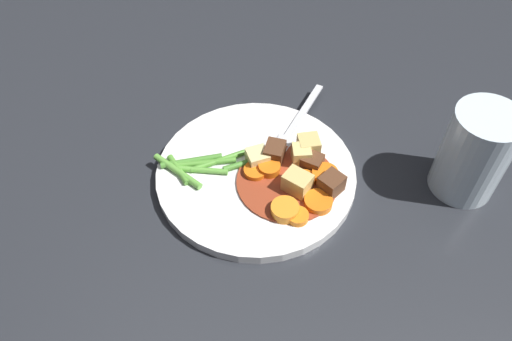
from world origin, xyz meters
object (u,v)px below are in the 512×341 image
carrot_slice_0 (252,171)px  dinner_plate (256,174)px  carrot_slice_2 (298,216)px  potato_chunk_0 (301,155)px  water_glass (474,153)px  potato_chunk_3 (254,157)px  meat_chunk_2 (274,152)px  carrot_slice_3 (305,180)px  carrot_slice_1 (324,178)px  fork (294,126)px  meat_chunk_1 (331,184)px  carrot_slice_5 (270,166)px  carrot_slice_6 (285,210)px  potato_chunk_2 (297,183)px  carrot_slice_4 (318,202)px  meat_chunk_0 (312,162)px  potato_chunk_1 (308,146)px

carrot_slice_0 → dinner_plate: bearing=53.2°
carrot_slice_0 → carrot_slice_2: bearing=-43.0°
potato_chunk_0 → water_glass: bearing=1.5°
potato_chunk_3 → meat_chunk_2: meat_chunk_2 is taller
carrot_slice_3 → carrot_slice_1: bearing=12.1°
carrot_slice_3 → fork: (-0.02, 0.10, -0.00)m
meat_chunk_1 → fork: size_ratio=0.16×
carrot_slice_2 → carrot_slice_5: (-0.04, 0.07, 0.00)m
carrot_slice_6 → potato_chunk_2: (0.01, 0.04, 0.01)m
carrot_slice_0 → meat_chunk_1: bearing=-6.7°
fork → water_glass: size_ratio=1.44×
potato_chunk_0 → water_glass: water_glass is taller
carrot_slice_4 → potato_chunk_3: bearing=147.6°
carrot_slice_4 → potato_chunk_3: size_ratio=1.31×
potato_chunk_0 → meat_chunk_0: potato_chunk_0 is taller
carrot_slice_2 → meat_chunk_0: (0.01, 0.08, 0.01)m
dinner_plate → water_glass: water_glass is taller
carrot_slice_3 → potato_chunk_1: size_ratio=0.98×
dinner_plate → potato_chunk_0: 0.06m
potato_chunk_1 → meat_chunk_2: potato_chunk_1 is taller
dinner_plate → carrot_slice_2: carrot_slice_2 is taller
meat_chunk_0 → fork: bearing=113.2°
carrot_slice_3 → meat_chunk_0: size_ratio=1.05×
carrot_slice_1 → meat_chunk_0: (-0.02, 0.02, 0.00)m
meat_chunk_1 → carrot_slice_4: bearing=-118.7°
potato_chunk_2 → meat_chunk_0: size_ratio=1.28×
carrot_slice_5 → carrot_slice_1: bearing=-7.9°
carrot_slice_5 → carrot_slice_6: 0.07m
meat_chunk_0 → dinner_plate: bearing=-167.3°
dinner_plate → potato_chunk_1: bearing=32.9°
carrot_slice_3 → water_glass: size_ratio=0.22×
carrot_slice_3 → carrot_slice_4: 0.04m
potato_chunk_2 → fork: potato_chunk_2 is taller
dinner_plate → meat_chunk_1: meat_chunk_1 is taller
meat_chunk_0 → carrot_slice_1: bearing=-49.7°
carrot_slice_1 → meat_chunk_1: 0.02m
carrot_slice_2 → potato_chunk_0: 0.09m
carrot_slice_0 → fork: 0.10m
carrot_slice_2 → carrot_slice_3: bearing=86.9°
carrot_slice_3 → potato_chunk_3: (-0.07, 0.02, 0.00)m
carrot_slice_6 → fork: 0.15m
carrot_slice_2 → potato_chunk_3: size_ratio=0.98×
carrot_slice_6 → meat_chunk_2: bearing=105.7°
carrot_slice_4 → potato_chunk_0: bearing=112.8°
carrot_slice_5 → potato_chunk_2: (0.04, -0.03, 0.01)m
carrot_slice_4 → potato_chunk_0: size_ratio=1.33×
carrot_slice_2 → carrot_slice_6: size_ratio=0.77×
potato_chunk_0 → meat_chunk_2: potato_chunk_0 is taller
dinner_plate → water_glass: bearing=6.3°
meat_chunk_1 → fork: 0.12m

